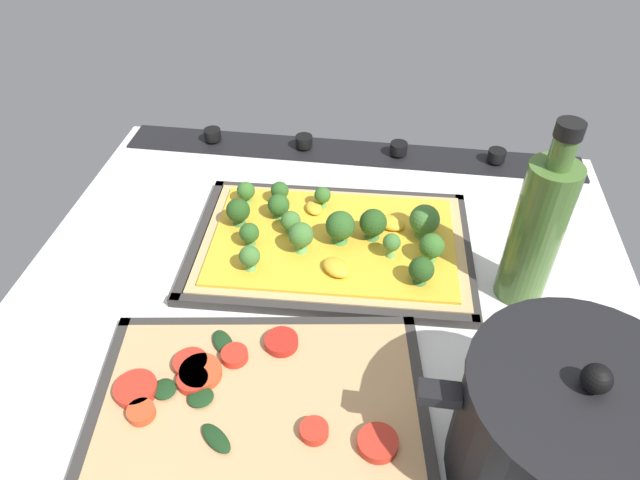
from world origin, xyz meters
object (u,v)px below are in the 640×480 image
(baking_tray_front, at_px, (331,247))
(veggie_pizza_back, at_px, (253,399))
(cooking_pot, at_px, (567,434))
(broccoli_pizza, at_px, (334,237))
(oil_bottle, at_px, (537,230))
(baking_tray_back, at_px, (261,405))

(baking_tray_front, bearing_deg, veggie_pizza_back, 78.84)
(baking_tray_front, relative_size, cooking_pot, 1.45)
(broccoli_pizza, height_order, oil_bottle, oil_bottle)
(cooking_pot, xyz_separation_m, oil_bottle, (-0.00, -0.23, 0.03))
(baking_tray_front, distance_m, baking_tray_back, 0.25)
(baking_tray_front, bearing_deg, baking_tray_back, 80.60)
(veggie_pizza_back, bearing_deg, baking_tray_back, 168.46)
(veggie_pizza_back, distance_m, oil_bottle, 0.36)
(veggie_pizza_back, bearing_deg, broccoli_pizza, -101.77)
(baking_tray_front, relative_size, baking_tray_back, 1.03)
(broccoli_pizza, bearing_deg, baking_tray_back, 79.97)
(cooking_pot, bearing_deg, baking_tray_back, -6.32)
(broccoli_pizza, xyz_separation_m, cooking_pot, (-0.23, 0.28, 0.05))
(broccoli_pizza, distance_m, baking_tray_back, 0.25)
(baking_tray_back, distance_m, cooking_pot, 0.29)
(broccoli_pizza, relative_size, oil_bottle, 1.50)
(cooking_pot, bearing_deg, veggie_pizza_back, -6.46)
(broccoli_pizza, distance_m, veggie_pizza_back, 0.25)
(oil_bottle, bearing_deg, baking_tray_front, -11.04)
(veggie_pizza_back, bearing_deg, cooking_pot, 173.54)
(veggie_pizza_back, xyz_separation_m, oil_bottle, (-0.29, -0.20, 0.09))
(cooking_pot, height_order, oil_bottle, oil_bottle)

